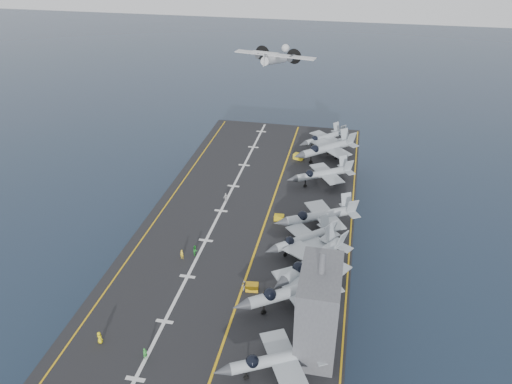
% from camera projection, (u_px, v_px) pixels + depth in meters
% --- Properties ---
extents(ground, '(500.00, 500.00, 0.00)m').
position_uv_depth(ground, '(252.00, 259.00, 98.93)').
color(ground, '#142135').
rests_on(ground, ground).
extents(hull, '(36.00, 90.00, 10.00)m').
position_uv_depth(hull, '(252.00, 238.00, 96.48)').
color(hull, '#56595E').
rests_on(hull, ground).
extents(flight_deck, '(38.00, 92.00, 0.40)m').
position_uv_depth(flight_deck, '(252.00, 215.00, 93.92)').
color(flight_deck, black).
rests_on(flight_deck, hull).
extents(foul_line, '(0.35, 90.00, 0.02)m').
position_uv_depth(foul_line, '(267.00, 216.00, 93.29)').
color(foul_line, gold).
rests_on(foul_line, flight_deck).
extents(landing_centerline, '(0.50, 90.00, 0.02)m').
position_uv_depth(landing_centerline, '(221.00, 211.00, 94.86)').
color(landing_centerline, silver).
rests_on(landing_centerline, flight_deck).
extents(deck_edge_port, '(0.25, 90.00, 0.02)m').
position_uv_depth(deck_edge_port, '(166.00, 205.00, 96.79)').
color(deck_edge_port, gold).
rests_on(deck_edge_port, flight_deck).
extents(deck_edge_stbd, '(0.25, 90.00, 0.02)m').
position_uv_depth(deck_edge_stbd, '(351.00, 225.00, 90.57)').
color(deck_edge_stbd, gold).
rests_on(deck_edge_stbd, flight_deck).
extents(island_superstructure, '(5.00, 10.00, 15.00)m').
position_uv_depth(island_superstructure, '(319.00, 301.00, 61.91)').
color(island_superstructure, '#56595E').
rests_on(island_superstructure, flight_deck).
extents(fighter_jet_0, '(16.73, 14.73, 4.86)m').
position_uv_depth(fighter_jet_0, '(277.00, 358.00, 60.50)').
color(fighter_jet_0, gray).
rests_on(fighter_jet_0, flight_deck).
extents(fighter_jet_1, '(19.32, 17.85, 5.58)m').
position_uv_depth(fighter_jet_1, '(293.00, 291.00, 70.74)').
color(fighter_jet_1, '#8D939B').
rests_on(fighter_jet_1, flight_deck).
extents(fighter_jet_2, '(17.73, 19.50, 5.64)m').
position_uv_depth(fighter_jet_2, '(313.00, 259.00, 77.01)').
color(fighter_jet_2, '#969EA5').
rests_on(fighter_jet_2, flight_deck).
extents(fighter_jet_3, '(16.07, 15.74, 4.69)m').
position_uv_depth(fighter_jet_3, '(304.00, 238.00, 82.96)').
color(fighter_jet_3, '#939BA3').
rests_on(fighter_jet_3, flight_deck).
extents(fighter_jet_4, '(18.54, 16.56, 5.37)m').
position_uv_depth(fighter_jet_4, '(320.00, 215.00, 88.61)').
color(fighter_jet_4, '#A3ACB3').
rests_on(fighter_jet_4, flight_deck).
extents(fighter_jet_6, '(17.35, 15.84, 5.01)m').
position_uv_depth(fighter_jet_6, '(323.00, 173.00, 103.11)').
color(fighter_jet_6, '#97A2A9').
rests_on(fighter_jet_6, flight_deck).
extents(fighter_jet_7, '(19.38, 19.02, 5.66)m').
position_uv_depth(fighter_jet_7, '(327.00, 148.00, 113.45)').
color(fighter_jet_7, '#8E949E').
rests_on(fighter_jet_7, flight_deck).
extents(fighter_jet_8, '(15.80, 15.96, 4.68)m').
position_uv_depth(fighter_jet_8, '(324.00, 137.00, 119.77)').
color(fighter_jet_8, '#9098A0').
rests_on(fighter_jet_8, flight_deck).
extents(tow_cart_a, '(2.02, 1.43, 1.13)m').
position_uv_depth(tow_cart_a, '(252.00, 287.00, 74.78)').
color(tow_cart_a, gold).
rests_on(tow_cart_a, flight_deck).
extents(tow_cart_b, '(1.82, 1.22, 1.07)m').
position_uv_depth(tow_cart_b, '(279.00, 218.00, 91.79)').
color(tow_cart_b, gold).
rests_on(tow_cart_b, flight_deck).
extents(tow_cart_c, '(2.52, 2.09, 1.30)m').
position_uv_depth(tow_cart_c, '(298.00, 157.00, 114.37)').
color(tow_cart_c, yellow).
rests_on(tow_cart_c, flight_deck).
extents(crew_0, '(1.26, 1.05, 1.79)m').
position_uv_depth(crew_0, '(100.00, 338.00, 65.49)').
color(crew_0, yellow).
rests_on(crew_0, flight_deck).
extents(crew_1, '(1.06, 0.77, 1.64)m').
position_uv_depth(crew_1, '(182.00, 254.00, 81.48)').
color(crew_1, yellow).
rests_on(crew_1, flight_deck).
extents(crew_2, '(0.93, 1.22, 1.83)m').
position_uv_depth(crew_2, '(195.00, 250.00, 82.36)').
color(crew_2, green).
rests_on(crew_2, flight_deck).
extents(crew_4, '(1.26, 1.28, 1.80)m').
position_uv_depth(crew_4, '(226.00, 197.00, 97.60)').
color(crew_4, silver).
rests_on(crew_4, flight_deck).
extents(crew_6, '(1.10, 1.22, 1.69)m').
position_uv_depth(crew_6, '(145.00, 354.00, 63.17)').
color(crew_6, green).
rests_on(crew_6, flight_deck).
extents(crew_7, '(1.16, 1.02, 1.62)m').
position_uv_depth(crew_7, '(244.00, 285.00, 74.73)').
color(crew_7, silver).
rests_on(crew_7, flight_deck).
extents(transport_plane, '(25.52, 19.91, 5.39)m').
position_uv_depth(transport_plane, '(275.00, 60.00, 135.19)').
color(transport_plane, white).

